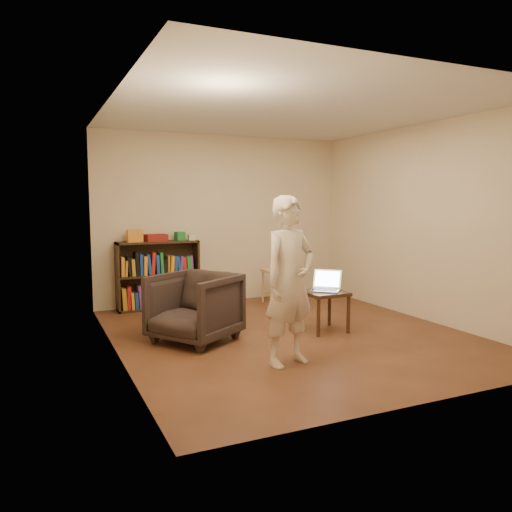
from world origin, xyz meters
name	(u,v)px	position (x,y,z in m)	size (l,w,h in m)	color
floor	(290,334)	(0.00, 0.00, 0.00)	(4.50, 4.50, 0.00)	#452916
ceiling	(291,111)	(0.00, 0.00, 2.60)	(4.50, 4.50, 0.00)	silver
wall_back	(223,219)	(0.00, 2.25, 1.30)	(4.00, 4.00, 0.00)	beige
wall_left	(114,230)	(-2.00, 0.00, 1.30)	(4.50, 4.50, 0.00)	beige
wall_right	(423,223)	(2.00, 0.00, 1.30)	(4.50, 4.50, 0.00)	beige
bookshelf	(158,279)	(-1.09, 2.09, 0.44)	(1.20, 0.30, 1.00)	black
box_yellow	(135,236)	(-1.42, 2.06, 1.09)	(0.22, 0.16, 0.18)	orange
red_cloth	(156,238)	(-1.11, 2.08, 1.05)	(0.31, 0.23, 0.10)	#972C13
box_green	(180,236)	(-0.74, 2.11, 1.06)	(0.13, 0.13, 0.13)	#207930
box_white	(192,237)	(-0.57, 2.06, 1.04)	(0.10, 0.10, 0.08)	beige
stool	(275,276)	(0.66, 1.72, 0.43)	(0.37, 0.37, 0.53)	tan
armchair	(194,307)	(-1.12, 0.18, 0.39)	(0.83, 0.86, 0.78)	black
side_table	(324,298)	(0.46, -0.03, 0.41)	(0.48, 0.48, 0.49)	black
laptop	(326,286)	(0.51, 0.01, 0.55)	(0.49, 0.49, 0.24)	#ADADB2
person	(290,281)	(-0.52, -0.96, 0.82)	(0.60, 0.39, 1.64)	beige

